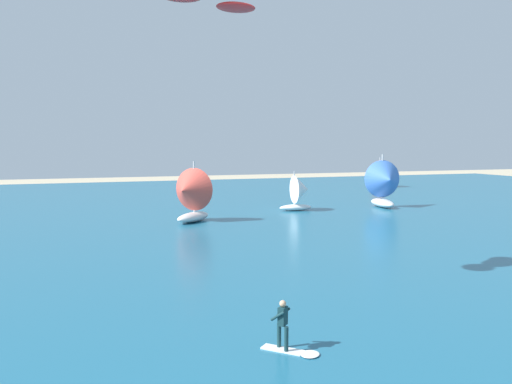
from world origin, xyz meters
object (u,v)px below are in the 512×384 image
sailboat_mid_left (300,192)px  sailboat_far_left (376,173)px  kitesurfer (288,333)px  sailboat_heeled_over (385,184)px  sailboat_leading (189,195)px

sailboat_mid_left → sailboat_far_left: (22.64, 22.06, 0.29)m
kitesurfer → sailboat_heeled_over: size_ratio=0.33×
sailboat_heeled_over → sailboat_leading: 21.80m
sailboat_far_left → sailboat_heeled_over: size_ratio=0.83×
sailboat_leading → sailboat_heeled_over: bearing=9.1°
sailboat_far_left → sailboat_leading: 43.82m
sailboat_far_left → sailboat_leading: sailboat_leading is taller
kitesurfer → sailboat_heeled_over: sailboat_heeled_over is taller
sailboat_mid_left → sailboat_far_left: bearing=44.3°
sailboat_heeled_over → sailboat_leading: bearing=-170.9°
sailboat_far_left → sailboat_heeled_over: (-13.39, -23.03, 0.44)m
sailboat_far_left → sailboat_heeled_over: 26.64m
sailboat_mid_left → kitesurfer: bearing=-115.0°
sailboat_heeled_over → sailboat_leading: sailboat_heeled_over is taller
kitesurfer → sailboat_mid_left: sailboat_mid_left is taller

